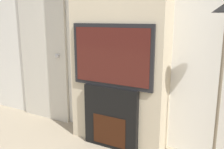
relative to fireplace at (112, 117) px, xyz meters
name	(u,v)px	position (x,y,z in m)	size (l,w,h in m)	color
wall_back	(126,31)	(0.00, 0.34, 0.98)	(6.00, 0.06, 2.70)	silver
chimney_breast	(119,31)	(0.00, 0.16, 0.98)	(1.16, 0.31, 2.70)	beige
fireplace	(112,117)	(0.00, 0.00, 0.00)	(0.68, 0.15, 0.74)	black
television	(112,56)	(0.00, 0.00, 0.72)	(0.99, 0.07, 0.70)	black
floor_lamp	(224,49)	(1.13, 0.02, 0.86)	(0.26, 0.26, 1.64)	#726651
entry_door	(43,51)	(-1.31, 0.29, 0.66)	(0.86, 0.09, 2.05)	beige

